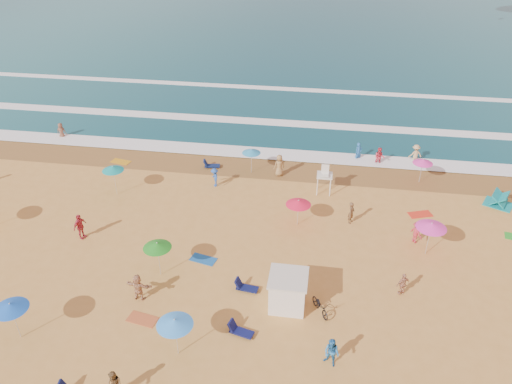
# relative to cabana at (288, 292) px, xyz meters

# --- Properties ---
(ground) EXTENTS (220.00, 220.00, 0.00)m
(ground) POSITION_rel_cabana_xyz_m (-1.95, 3.70, -1.00)
(ground) COLOR gold
(ground) RESTS_ON ground
(ocean) EXTENTS (220.00, 140.00, 0.18)m
(ocean) POSITION_rel_cabana_xyz_m (-1.95, 87.70, -1.00)
(ocean) COLOR #0C4756
(ocean) RESTS_ON ground
(wet_sand) EXTENTS (220.00, 220.00, 0.00)m
(wet_sand) POSITION_rel_cabana_xyz_m (-1.95, 16.20, -0.99)
(wet_sand) COLOR olive
(wet_sand) RESTS_ON ground
(surf_foam) EXTENTS (200.00, 18.70, 0.05)m
(surf_foam) POSITION_rel_cabana_xyz_m (-1.95, 25.02, -0.90)
(surf_foam) COLOR white
(surf_foam) RESTS_ON ground
(cabana) EXTENTS (2.00, 2.00, 2.00)m
(cabana) POSITION_rel_cabana_xyz_m (0.00, 0.00, 0.00)
(cabana) COLOR white
(cabana) RESTS_ON ground
(cabana_roof) EXTENTS (2.20, 2.20, 0.12)m
(cabana_roof) POSITION_rel_cabana_xyz_m (0.00, -0.00, 1.06)
(cabana_roof) COLOR silver
(cabana_roof) RESTS_ON cabana
(bicycle) EXTENTS (1.45, 1.87, 0.95)m
(bicycle) POSITION_rel_cabana_xyz_m (1.90, -0.30, -0.53)
(bicycle) COLOR black
(bicycle) RESTS_ON ground
(lifeguard_stand) EXTENTS (1.20, 1.20, 2.10)m
(lifeguard_stand) POSITION_rel_cabana_xyz_m (1.62, 12.89, 0.05)
(lifeguard_stand) COLOR white
(lifeguard_stand) RESTS_ON ground
(beach_umbrellas) EXTENTS (62.18, 29.38, 0.79)m
(beach_umbrellas) POSITION_rel_cabana_xyz_m (-1.44, 2.56, 1.17)
(beach_umbrellas) COLOR teal
(beach_umbrellas) RESTS_ON ground
(loungers) EXTENTS (53.18, 23.77, 0.34)m
(loungers) POSITION_rel_cabana_xyz_m (1.58, 1.39, -0.83)
(loungers) COLOR #0E144A
(loungers) RESTS_ON ground
(towels) EXTENTS (50.56, 27.56, 0.03)m
(towels) POSITION_rel_cabana_xyz_m (-2.63, 1.17, -0.98)
(towels) COLOR #CE5019
(towels) RESTS_ON ground
(beachgoers) EXTENTS (48.78, 27.67, 2.15)m
(beachgoers) POSITION_rel_cabana_xyz_m (-1.55, 9.07, -0.18)
(beachgoers) COLOR #9F6249
(beachgoers) RESTS_ON ground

